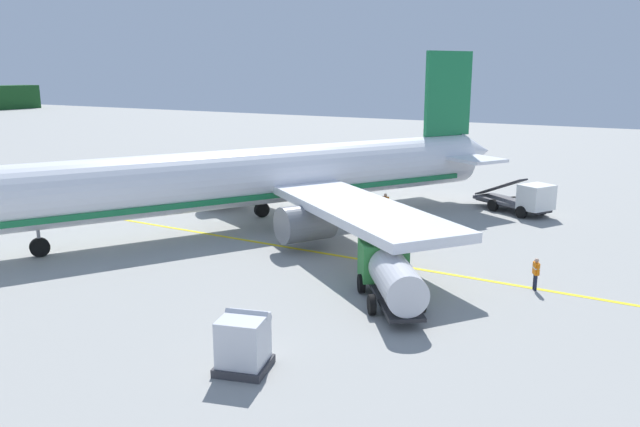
# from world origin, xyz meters

# --- Properties ---
(airliner_foreground) EXTENTS (37.88, 32.10, 11.90)m
(airliner_foreground) POSITION_xyz_m (26.83, 17.89, 3.39)
(airliner_foreground) COLOR white
(airliner_foreground) RESTS_ON ground
(service_truck_baggage) EXTENTS (4.90, 6.51, 2.65)m
(service_truck_baggage) POSITION_xyz_m (39.39, 3.41, 1.17)
(service_truck_baggage) COLOR white
(service_truck_baggage) RESTS_ON ground
(service_truck_catering) EXTENTS (6.05, 5.16, 2.40)m
(service_truck_catering) POSITION_xyz_m (17.73, 4.47, 1.40)
(service_truck_catering) COLOR #338C3F
(service_truck_catering) RESTS_ON ground
(cargo_container_near) EXTENTS (2.21, 2.21, 2.12)m
(cargo_container_near) POSITION_xyz_m (9.25, 6.41, 1.00)
(cargo_container_near) COLOR #333338
(cargo_container_near) RESTS_ON ground
(crew_marshaller) EXTENTS (0.29, 0.63, 1.74)m
(crew_marshaller) POSITION_xyz_m (33.50, 11.95, 1.03)
(crew_marshaller) COLOR #191E33
(crew_marshaller) RESTS_ON ground
(crew_loader_left) EXTENTS (0.56, 0.42, 1.60)m
(crew_loader_left) POSITION_xyz_m (23.01, -0.79, 0.94)
(crew_loader_left) COLOR #191E33
(crew_loader_left) RESTS_ON ground
(apron_guide_line) EXTENTS (0.30, 60.00, 0.01)m
(apron_guide_line) POSITION_xyz_m (23.20, 13.17, 0.01)
(apron_guide_line) COLOR yellow
(apron_guide_line) RESTS_ON ground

